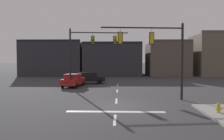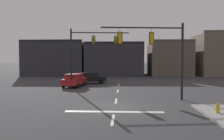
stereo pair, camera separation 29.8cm
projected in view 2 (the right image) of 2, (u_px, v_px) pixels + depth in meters
name	position (u px, v px, depth m)	size (l,w,h in m)	color
ground_plane	(115.00, 106.00, 17.12)	(400.00, 400.00, 0.00)	#353538
stop_bar_paint	(114.00, 112.00, 15.13)	(6.40, 0.50, 0.01)	silver
lane_centreline	(116.00, 101.00, 19.12)	(0.16, 26.40, 0.01)	silver
signal_mast_near_side	(158.00, 47.00, 19.29)	(6.84, 0.91, 6.43)	black
signal_mast_far_side	(88.00, 48.00, 27.28)	(6.83, 1.02, 6.99)	black
car_lot_nearside	(74.00, 80.00, 28.91)	(2.34, 4.61, 1.61)	#A81E1E
car_lot_middle	(90.00, 78.00, 32.72)	(4.66, 2.61, 1.61)	black
fire_hydrant	(218.00, 110.00, 14.19)	(0.40, 0.30, 0.75)	gold
building_row	(130.00, 59.00, 50.94)	(46.77, 13.25, 8.93)	#2D2D33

